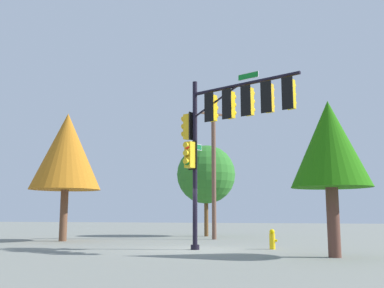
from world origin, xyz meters
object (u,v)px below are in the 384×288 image
at_px(signal_pole_assembly, 225,122).
at_px(tree_near, 206,174).
at_px(fire_hydrant, 272,239).
at_px(tree_mid, 67,151).
at_px(tree_far, 330,145).
at_px(utility_pole, 214,168).

relative_size(signal_pole_assembly, tree_near, 1.17).
distance_m(fire_hydrant, tree_mid, 12.73).
bearing_deg(signal_pole_assembly, tree_far, -18.48).
bearing_deg(tree_mid, tree_far, -22.05).
relative_size(tree_mid, tree_far, 1.31).
distance_m(signal_pole_assembly, tree_mid, 10.90).
distance_m(fire_hydrant, tree_near, 12.16).
height_order(signal_pole_assembly, utility_pole, utility_pole).
xyz_separation_m(fire_hydrant, tree_near, (-5.46, 10.20, 3.73)).
bearing_deg(tree_mid, signal_pole_assembly, -23.43).
bearing_deg(tree_far, tree_near, 120.68).
distance_m(utility_pole, tree_near, 3.83).
relative_size(utility_pole, tree_near, 1.32).
bearing_deg(tree_mid, tree_near, 51.00).
relative_size(fire_hydrant, tree_mid, 0.12).
relative_size(fire_hydrant, tree_far, 0.15).
xyz_separation_m(fire_hydrant, tree_far, (2.41, -3.07, 3.44)).
distance_m(utility_pole, tree_far, 11.67).
bearing_deg(tree_mid, utility_pole, 28.10).
distance_m(signal_pole_assembly, fire_hydrant, 5.32).
xyz_separation_m(fire_hydrant, tree_mid, (-11.61, 2.61, 4.53)).
height_order(utility_pole, tree_near, utility_pole).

